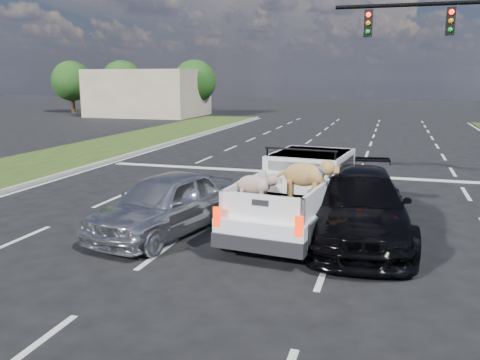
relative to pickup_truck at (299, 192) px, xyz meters
name	(u,v)px	position (x,y,z in m)	size (l,w,h in m)	color
ground	(237,262)	(-0.78, -2.61, -0.94)	(160.00, 160.00, 0.00)	black
road_markings	(296,193)	(-0.78, 3.95, -0.93)	(17.75, 60.00, 0.01)	silver
curb_left	(48,178)	(-9.83, 3.39, -0.87)	(0.15, 60.00, 0.14)	#A39E95
building_left	(149,93)	(-20.78, 33.39, 1.26)	(10.00, 8.00, 4.40)	#BFAB92
tree_far_a	(72,81)	(-30.78, 35.39, 2.35)	(4.20, 4.20, 5.40)	#332114
tree_far_b	(122,81)	(-24.78, 35.39, 2.35)	(4.20, 4.20, 5.40)	#332114
tree_far_c	(195,81)	(-16.78, 35.39, 2.35)	(4.20, 4.20, 5.40)	#332114
pickup_truck	(299,192)	(0.00, 0.00, 0.00)	(2.50, 5.52, 2.00)	black
silver_sedan	(165,204)	(-2.98, -1.26, -0.20)	(1.75, 4.34, 1.48)	#B9BBC1
black_coupe	(358,206)	(1.42, -0.34, -0.15)	(2.21, 5.42, 1.57)	black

